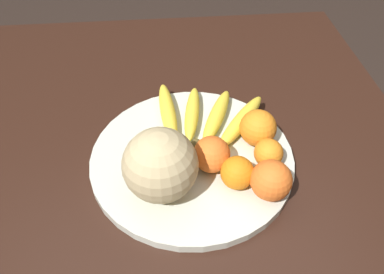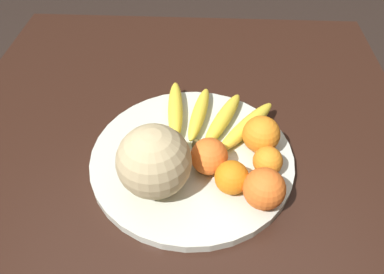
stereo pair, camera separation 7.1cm
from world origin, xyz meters
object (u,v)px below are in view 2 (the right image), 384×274
at_px(kitchen_table, 178,201).
at_px(orange_front_left, 264,189).
at_px(orange_front_right, 261,134).
at_px(fruit_bowl, 192,157).
at_px(banana_bunch, 211,117).
at_px(orange_back_right, 232,177).
at_px(melon, 154,161).
at_px(orange_back_left, 268,162).
at_px(orange_mid_center, 209,155).

height_order(kitchen_table, orange_front_left, orange_front_left).
relative_size(kitchen_table, orange_front_right, 17.17).
relative_size(fruit_bowl, banana_bunch, 1.64).
bearing_deg(orange_front_left, banana_bunch, -155.04).
height_order(kitchen_table, banana_bunch, banana_bunch).
relative_size(orange_front_left, orange_back_right, 1.20).
distance_m(orange_front_left, orange_front_right, 0.13).
xyz_separation_m(melon, orange_front_left, (0.03, 0.19, -0.03)).
bearing_deg(orange_back_left, orange_front_right, -172.47).
bearing_deg(orange_front_left, melon, -98.09).
bearing_deg(melon, orange_front_right, 118.28).
relative_size(kitchen_table, orange_back_left, 22.78).
xyz_separation_m(kitchen_table, orange_mid_center, (-0.00, 0.06, 0.15)).
height_order(orange_mid_center, orange_back_right, orange_mid_center).
distance_m(fruit_bowl, orange_back_right, 0.12).
bearing_deg(melon, kitchen_table, 142.81).
bearing_deg(kitchen_table, orange_front_right, 110.54).
distance_m(banana_bunch, orange_back_left, 0.17).
height_order(kitchen_table, fruit_bowl, fruit_bowl).
height_order(orange_back_left, orange_back_right, orange_back_right).
bearing_deg(orange_mid_center, orange_front_right, 119.25).
relative_size(kitchen_table, fruit_bowl, 3.16).
relative_size(fruit_bowl, orange_back_right, 6.51).
bearing_deg(kitchen_table, melon, -37.19).
distance_m(fruit_bowl, orange_mid_center, 0.06).
xyz_separation_m(orange_front_left, orange_mid_center, (-0.08, -0.10, -0.00)).
distance_m(kitchen_table, melon, 0.19).
bearing_deg(orange_back_left, kitchen_table, -90.93).
distance_m(orange_front_right, orange_mid_center, 0.12).
relative_size(melon, banana_bunch, 0.54).
bearing_deg(orange_front_right, melon, -61.72).
xyz_separation_m(banana_bunch, orange_front_right, (0.07, 0.10, 0.02)).
distance_m(fruit_bowl, orange_front_right, 0.14).
height_order(orange_front_right, orange_back_right, orange_front_right).
bearing_deg(banana_bunch, fruit_bowl, 175.68).
bearing_deg(banana_bunch, orange_front_left, -138.59).
bearing_deg(orange_back_right, banana_bunch, -167.33).
relative_size(orange_mid_center, orange_back_right, 1.13).
bearing_deg(orange_back_left, melon, -78.41).
relative_size(orange_mid_center, orange_back_left, 1.26).
bearing_deg(kitchen_table, orange_back_left, 89.07).
bearing_deg(melon, fruit_bowl, 142.06).
relative_size(fruit_bowl, melon, 3.05).
bearing_deg(banana_bunch, orange_mid_center, -164.49).
height_order(fruit_bowl, melon, melon).
bearing_deg(orange_back_left, banana_bunch, -140.79).
relative_size(banana_bunch, orange_mid_center, 3.51).
relative_size(kitchen_table, orange_mid_center, 18.15).
height_order(melon, orange_front_left, melon).
bearing_deg(fruit_bowl, orange_back_left, 75.47).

